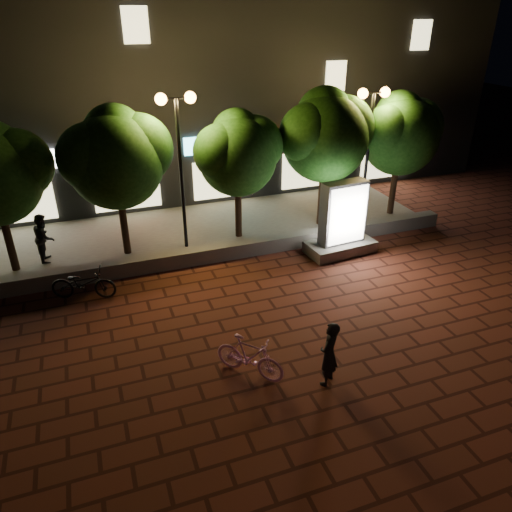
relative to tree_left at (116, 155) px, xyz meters
name	(u,v)px	position (x,y,z in m)	size (l,w,h in m)	color
ground	(283,320)	(3.45, -5.46, -3.44)	(80.00, 80.00, 0.00)	#57241B
retaining_wall	(238,249)	(3.45, -1.46, -3.19)	(16.00, 0.45, 0.50)	slate
sidewalk	(218,227)	(3.45, 1.04, -3.40)	(16.00, 5.00, 0.08)	slate
building_block	(174,71)	(3.44, 7.53, 1.55)	(28.00, 8.12, 11.30)	black
tree_left	(116,155)	(0.00, 0.00, 0.00)	(3.60, 3.00, 4.89)	black
tree_mid	(238,151)	(4.00, 0.00, -0.23)	(3.24, 2.70, 4.50)	black
tree_right	(326,133)	(7.30, 0.00, 0.12)	(3.72, 3.10, 5.07)	black
tree_far_right	(401,131)	(10.50, 0.00, -0.08)	(3.48, 2.90, 4.76)	black
street_lamp_left	(178,133)	(1.95, -0.26, 0.58)	(1.26, 0.36, 5.18)	black
street_lamp_right	(371,122)	(8.95, -0.26, 0.45)	(1.26, 0.36, 4.98)	black
ad_kiosk	(342,225)	(6.87, -2.36, -2.42)	(2.44, 1.38, 2.53)	slate
scooter_pink	(250,357)	(1.86, -7.22, -2.94)	(0.48, 1.70, 1.02)	#F59CE2
rider	(329,354)	(3.41, -8.04, -2.65)	(0.58, 0.38, 1.59)	black
scooter_parked	(83,283)	(-1.54, -2.46, -2.96)	(0.65, 1.85, 0.97)	black
pedestrian	(44,237)	(-2.58, 0.30, -2.56)	(0.79, 0.61, 1.62)	black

